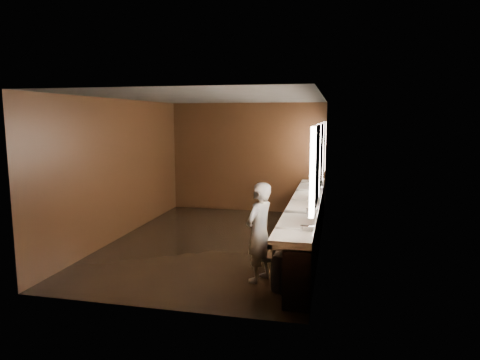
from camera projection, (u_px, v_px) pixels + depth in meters
floor at (216, 242)px, 8.40m from camera, size 6.00×6.00×0.00m
ceiling at (215, 98)px, 7.99m from camera, size 4.00×6.00×0.02m
wall_back at (247, 157)px, 11.09m from camera, size 4.00×0.02×2.80m
wall_front at (149, 202)px, 5.30m from camera, size 4.00×0.02×2.80m
wall_left at (120, 169)px, 8.63m from camera, size 0.02×6.00×2.80m
wall_right at (321, 175)px, 7.76m from camera, size 0.02×6.00×2.80m
sink_counter at (308, 223)px, 7.94m from camera, size 0.55×5.40×1.01m
mirror_band at (321, 156)px, 7.71m from camera, size 0.06×5.03×1.15m
person at (259, 232)px, 6.35m from camera, size 0.55×0.64×1.49m
trash_bin at (283, 272)px, 6.05m from camera, size 0.46×0.46×0.54m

